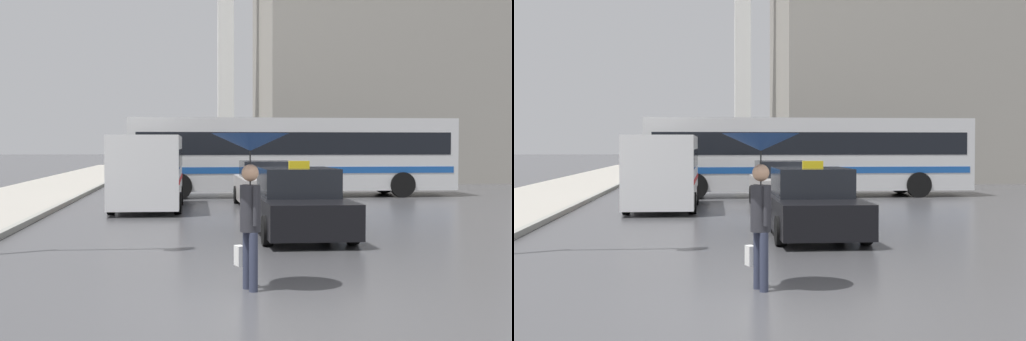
# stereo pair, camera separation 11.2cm
# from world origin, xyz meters

# --- Properties ---
(ground_plane) EXTENTS (300.00, 300.00, 0.00)m
(ground_plane) POSITION_xyz_m (0.00, 0.00, 0.00)
(ground_plane) COLOR #424244
(taxi) EXTENTS (1.91, 4.49, 1.64)m
(taxi) POSITION_xyz_m (1.19, 7.05, 0.67)
(taxi) COLOR black
(taxi) RESTS_ON ground_plane
(sedan_red) EXTENTS (1.91, 4.77, 1.47)m
(sedan_red) POSITION_xyz_m (1.36, 14.43, 0.68)
(sedan_red) COLOR #B7B2AD
(sedan_red) RESTS_ON ground_plane
(ambulance_van) EXTENTS (2.16, 5.34, 2.27)m
(ambulance_van) POSITION_xyz_m (-2.39, 13.92, 1.26)
(ambulance_van) COLOR white
(ambulance_van) RESTS_ON ground_plane
(city_bus) EXTENTS (12.53, 2.79, 3.01)m
(city_bus) POSITION_xyz_m (2.89, 19.19, 1.68)
(city_bus) COLOR silver
(city_bus) RESTS_ON ground_plane
(pedestrian_with_umbrella) EXTENTS (1.05, 1.05, 2.14)m
(pedestrian_with_umbrella) POSITION_xyz_m (-0.40, 1.37, 1.74)
(pedestrian_with_umbrella) COLOR #2D3347
(pedestrian_with_umbrella) RESTS_ON ground_plane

